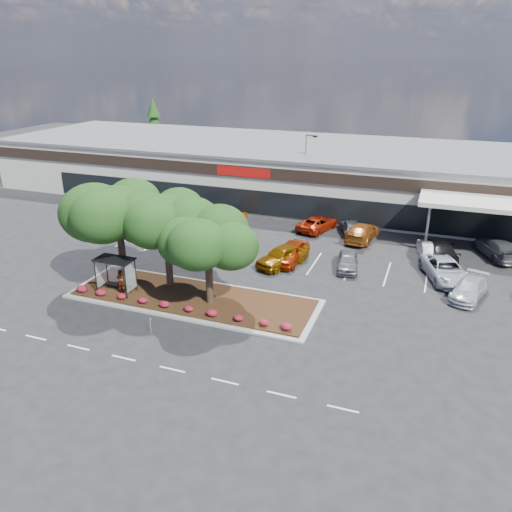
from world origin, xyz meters
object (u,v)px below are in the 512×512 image
(car_1, at_px, (201,233))
(car_0, at_px, (140,223))
(survey_stake, at_px, (150,323))
(light_pole, at_px, (306,178))

(car_1, bearing_deg, car_0, -174.89)
(car_0, distance_m, car_1, 7.22)
(survey_stake, distance_m, car_1, 16.61)
(light_pole, xyz_separation_m, car_1, (-6.48, -13.00, -2.92))
(survey_stake, distance_m, car_0, 20.48)
(light_pole, distance_m, car_0, 18.49)
(survey_stake, xyz_separation_m, car_1, (-4.37, 16.03, 0.10))
(light_pole, relative_size, car_1, 1.50)
(survey_stake, relative_size, car_0, 0.22)
(survey_stake, height_order, car_0, car_0)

